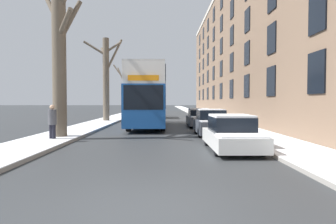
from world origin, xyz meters
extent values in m
plane|color=#303335|center=(0.00, 0.00, 0.00)|extent=(320.00, 320.00, 0.00)
cube|color=gray|center=(-5.35, 53.00, 0.07)|extent=(2.60, 130.00, 0.13)
cube|color=white|center=(-5.35, 53.00, 0.15)|extent=(2.57, 130.00, 0.03)
cube|color=gray|center=(5.35, 53.00, 0.07)|extent=(2.60, 130.00, 0.13)
cube|color=white|center=(5.35, 53.00, 0.15)|extent=(2.57, 130.00, 0.03)
cube|color=#7A604C|center=(11.15, 28.31, 7.83)|extent=(9.00, 54.23, 15.66)
cube|color=black|center=(6.62, 7.10, 3.13)|extent=(0.08, 1.40, 1.75)
cube|color=black|center=(6.62, 12.41, 3.13)|extent=(0.08, 1.40, 1.75)
cube|color=black|center=(6.62, 17.71, 3.13)|extent=(0.08, 1.40, 1.75)
cube|color=black|center=(6.62, 23.01, 3.13)|extent=(0.08, 1.40, 1.75)
cube|color=black|center=(6.62, 28.31, 3.13)|extent=(0.08, 1.40, 1.75)
cube|color=black|center=(6.62, 33.62, 3.13)|extent=(0.08, 1.40, 1.75)
cube|color=black|center=(6.62, 38.92, 3.13)|extent=(0.08, 1.40, 1.75)
cube|color=black|center=(6.62, 44.22, 3.13)|extent=(0.08, 1.40, 1.75)
cube|color=black|center=(6.62, 49.52, 3.13)|extent=(0.08, 1.40, 1.75)
cube|color=black|center=(6.62, 7.10, 5.64)|extent=(0.08, 1.40, 1.75)
cube|color=black|center=(6.62, 12.41, 5.64)|extent=(0.08, 1.40, 1.75)
cube|color=black|center=(6.62, 17.71, 5.64)|extent=(0.08, 1.40, 1.75)
cube|color=black|center=(6.62, 23.01, 5.64)|extent=(0.08, 1.40, 1.75)
cube|color=black|center=(6.62, 28.31, 5.64)|extent=(0.08, 1.40, 1.75)
cube|color=black|center=(6.62, 33.62, 5.64)|extent=(0.08, 1.40, 1.75)
cube|color=black|center=(6.62, 38.92, 5.64)|extent=(0.08, 1.40, 1.75)
cube|color=black|center=(6.62, 44.22, 5.64)|extent=(0.08, 1.40, 1.75)
cube|color=black|center=(6.62, 49.52, 5.64)|extent=(0.08, 1.40, 1.75)
cube|color=black|center=(6.62, 17.71, 8.14)|extent=(0.08, 1.40, 1.75)
cube|color=black|center=(6.62, 23.01, 8.14)|extent=(0.08, 1.40, 1.75)
cube|color=black|center=(6.62, 28.31, 8.14)|extent=(0.08, 1.40, 1.75)
cube|color=black|center=(6.62, 33.62, 8.14)|extent=(0.08, 1.40, 1.75)
cube|color=black|center=(6.62, 38.92, 8.14)|extent=(0.08, 1.40, 1.75)
cube|color=black|center=(6.62, 44.22, 8.14)|extent=(0.08, 1.40, 1.75)
cube|color=black|center=(6.62, 49.52, 8.14)|extent=(0.08, 1.40, 1.75)
cube|color=black|center=(6.62, 23.01, 10.65)|extent=(0.08, 1.40, 1.75)
cube|color=black|center=(6.62, 28.31, 10.65)|extent=(0.08, 1.40, 1.75)
cube|color=black|center=(6.62, 33.62, 10.65)|extent=(0.08, 1.40, 1.75)
cube|color=black|center=(6.62, 38.92, 10.65)|extent=(0.08, 1.40, 1.75)
cube|color=black|center=(6.62, 44.22, 10.65)|extent=(0.08, 1.40, 1.75)
cube|color=black|center=(6.62, 49.52, 10.65)|extent=(0.08, 1.40, 1.75)
cube|color=black|center=(6.62, 28.31, 13.15)|extent=(0.08, 1.40, 1.75)
cube|color=black|center=(6.62, 33.62, 13.15)|extent=(0.08, 1.40, 1.75)
cube|color=black|center=(6.62, 38.92, 13.15)|extent=(0.08, 1.40, 1.75)
cube|color=black|center=(6.62, 44.22, 13.15)|extent=(0.08, 1.40, 1.75)
cube|color=black|center=(6.62, 49.52, 13.15)|extent=(0.08, 1.40, 1.75)
cylinder|color=brown|center=(-5.05, 10.08, 3.98)|extent=(0.69, 0.69, 7.97)
cylinder|color=brown|center=(-5.79, 10.92, 7.06)|extent=(1.77, 1.96, 2.51)
cylinder|color=brown|center=(-4.56, 9.49, 5.75)|extent=(1.26, 1.45, 1.23)
cylinder|color=brown|center=(-4.59, 10.39, 6.08)|extent=(1.23, 0.94, 2.35)
cylinder|color=brown|center=(-5.22, 22.96, 3.94)|extent=(0.59, 0.59, 7.88)
cylinder|color=brown|center=(-4.52, 23.04, 7.06)|extent=(1.55, 0.38, 1.13)
cylinder|color=brown|center=(-6.21, 22.83, 6.90)|extent=(2.12, 0.49, 1.38)
cylinder|color=brown|center=(-4.50, 23.08, 6.24)|extent=(1.66, 0.48, 3.16)
cylinder|color=brown|center=(-5.53, 23.51, 6.62)|extent=(0.87, 1.32, 1.15)
cylinder|color=brown|center=(-5.10, 35.19, 3.22)|extent=(0.48, 0.48, 6.43)
cylinder|color=brown|center=(-5.90, 35.45, 5.84)|extent=(1.78, 0.72, 2.29)
cylinder|color=brown|center=(-5.66, 35.77, 5.38)|extent=(1.33, 1.38, 2.55)
cylinder|color=brown|center=(-4.44, 35.55, 5.28)|extent=(1.47, 0.92, 1.02)
cylinder|color=brown|center=(-5.04, 34.59, 4.33)|extent=(0.30, 1.33, 1.47)
cylinder|color=brown|center=(-4.29, 35.05, 5.13)|extent=(1.74, 0.45, 1.19)
cube|color=#194C99|center=(-0.92, 17.30, 1.66)|extent=(2.58, 10.31, 2.65)
cube|color=silver|center=(-0.92, 17.30, 3.64)|extent=(2.53, 10.10, 1.31)
cube|color=silver|center=(-0.92, 17.30, 4.36)|extent=(2.53, 10.10, 0.12)
cube|color=black|center=(-0.92, 17.30, 2.18)|extent=(2.61, 9.07, 1.38)
cube|color=black|center=(-0.92, 17.30, 3.71)|extent=(2.61, 9.07, 1.00)
cube|color=black|center=(-0.92, 12.17, 2.18)|extent=(2.32, 0.06, 1.44)
cube|color=orange|center=(-0.92, 12.16, 3.31)|extent=(1.81, 0.05, 0.32)
cylinder|color=black|center=(-2.04, 14.21, 0.56)|extent=(0.30, 1.12, 1.12)
cylinder|color=black|center=(0.20, 14.21, 0.56)|extent=(0.30, 1.12, 1.12)
cylinder|color=black|center=(-2.04, 20.19, 0.56)|extent=(0.30, 1.12, 1.12)
cylinder|color=black|center=(0.20, 20.19, 0.56)|extent=(0.30, 1.12, 1.12)
cube|color=silver|center=(3.00, 6.53, 0.45)|extent=(1.80, 4.28, 0.55)
cube|color=black|center=(3.00, 6.70, 1.02)|extent=(1.55, 2.14, 0.60)
cube|color=white|center=(3.00, 6.70, 1.37)|extent=(1.51, 2.03, 0.08)
cube|color=white|center=(3.00, 5.02, 0.75)|extent=(1.62, 1.12, 0.07)
cylinder|color=black|center=(2.20, 5.25, 0.31)|extent=(0.20, 0.63, 0.63)
cylinder|color=black|center=(3.79, 5.25, 0.31)|extent=(0.20, 0.63, 0.63)
cylinder|color=black|center=(2.20, 7.82, 0.31)|extent=(0.20, 0.63, 0.63)
cylinder|color=black|center=(3.79, 7.82, 0.31)|extent=(0.20, 0.63, 0.63)
cube|color=#474C56|center=(3.00, 11.91, 0.52)|extent=(1.70, 3.95, 0.70)
cube|color=black|center=(3.00, 12.07, 1.16)|extent=(1.47, 1.98, 0.58)
cube|color=white|center=(3.00, 12.07, 1.47)|extent=(1.43, 1.88, 0.05)
cube|color=white|center=(3.00, 10.50, 0.89)|extent=(1.53, 1.03, 0.04)
cylinder|color=black|center=(2.25, 10.72, 0.32)|extent=(0.20, 0.64, 0.64)
cylinder|color=black|center=(3.74, 10.72, 0.32)|extent=(0.20, 0.64, 0.64)
cylinder|color=black|center=(2.25, 13.10, 0.32)|extent=(0.20, 0.64, 0.64)
cylinder|color=black|center=(3.74, 13.10, 0.32)|extent=(0.20, 0.64, 0.64)
cube|color=#474C56|center=(3.00, 17.94, 0.48)|extent=(1.78, 4.44, 0.61)
cube|color=black|center=(3.00, 18.12, 1.05)|extent=(1.53, 2.22, 0.52)
cube|color=white|center=(3.00, 18.12, 1.36)|extent=(1.49, 2.11, 0.09)
cube|color=white|center=(3.00, 16.36, 0.82)|extent=(1.60, 1.16, 0.08)
cylinder|color=black|center=(2.22, 16.61, 0.33)|extent=(0.20, 0.66, 0.66)
cylinder|color=black|center=(3.78, 16.61, 0.33)|extent=(0.20, 0.66, 0.66)
cylinder|color=black|center=(2.22, 19.27, 0.33)|extent=(0.20, 0.66, 0.66)
cylinder|color=black|center=(3.78, 19.27, 0.33)|extent=(0.20, 0.66, 0.66)
cube|color=white|center=(-1.01, 30.11, 1.18)|extent=(2.05, 5.38, 1.92)
cube|color=black|center=(-1.01, 27.44, 1.61)|extent=(1.80, 0.06, 0.84)
cylinder|color=black|center=(-1.91, 28.39, 0.34)|extent=(0.22, 0.68, 0.68)
cylinder|color=black|center=(-0.11, 28.39, 0.34)|extent=(0.22, 0.68, 0.68)
cylinder|color=black|center=(-1.91, 31.83, 0.34)|extent=(0.22, 0.68, 0.68)
cylinder|color=black|center=(-0.11, 31.83, 0.34)|extent=(0.22, 0.68, 0.68)
cylinder|color=black|center=(-5.13, 9.10, 0.41)|extent=(0.18, 0.18, 0.83)
cylinder|color=black|center=(-4.98, 9.01, 0.41)|extent=(0.18, 0.18, 0.83)
cylinder|color=#47474C|center=(-5.05, 9.06, 1.19)|extent=(0.39, 0.39, 0.72)
sphere|color=tan|center=(-5.05, 9.06, 1.67)|extent=(0.23, 0.23, 0.23)
camera|label=1|loc=(0.36, -5.27, 1.93)|focal=32.00mm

